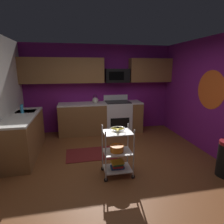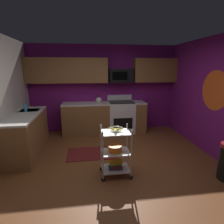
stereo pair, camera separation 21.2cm
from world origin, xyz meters
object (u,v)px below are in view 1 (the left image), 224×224
(mixing_bowl_large, at_px, (117,148))
(book_stack, at_px, (117,165))
(rolling_cart, at_px, (117,152))
(kettle, at_px, (95,100))
(dish_soap_bottle, at_px, (22,109))
(microwave, at_px, (117,76))
(fruit_bowl, at_px, (118,129))
(oven_range, at_px, (118,116))

(mixing_bowl_large, xyz_separation_m, book_stack, (0.01, 0.00, -0.32))
(rolling_cart, relative_size, mixing_bowl_large, 3.63)
(rolling_cart, height_order, kettle, kettle)
(kettle, height_order, dish_soap_bottle, kettle)
(microwave, height_order, kettle, microwave)
(rolling_cart, height_order, book_stack, rolling_cart)
(fruit_bowl, xyz_separation_m, book_stack, (-0.00, 0.00, -0.68))
(rolling_cart, xyz_separation_m, kettle, (-0.13, 2.37, 0.54))
(dish_soap_bottle, bearing_deg, fruit_bowl, -36.81)
(oven_range, distance_m, mixing_bowl_large, 2.43)
(rolling_cart, bearing_deg, microwave, 77.68)
(mixing_bowl_large, bearing_deg, fruit_bowl, -0.00)
(rolling_cart, xyz_separation_m, dish_soap_bottle, (-1.90, 1.42, 0.57))
(rolling_cart, bearing_deg, book_stack, 97.13)
(rolling_cart, relative_size, kettle, 3.47)
(fruit_bowl, bearing_deg, microwave, 77.68)
(rolling_cart, distance_m, mixing_bowl_large, 0.07)
(kettle, bearing_deg, fruit_bowl, -86.82)
(book_stack, relative_size, dish_soap_bottle, 1.23)
(oven_range, distance_m, dish_soap_bottle, 2.67)
(rolling_cart, distance_m, fruit_bowl, 0.42)
(rolling_cart, xyz_separation_m, mixing_bowl_large, (-0.01, 0.00, 0.07))
(microwave, distance_m, dish_soap_bottle, 2.74)
(microwave, distance_m, kettle, 0.98)
(dish_soap_bottle, bearing_deg, microwave, 23.35)
(mixing_bowl_large, bearing_deg, rolling_cart, -0.00)
(kettle, bearing_deg, mixing_bowl_large, -87.09)
(fruit_bowl, distance_m, kettle, 2.37)
(mixing_bowl_large, bearing_deg, kettle, 92.91)
(book_stack, xyz_separation_m, kettle, (-0.13, 2.37, 0.80))
(oven_range, relative_size, kettle, 4.17)
(book_stack, bearing_deg, microwave, 77.68)
(microwave, bearing_deg, oven_range, -89.74)
(oven_range, relative_size, dish_soap_bottle, 5.50)
(microwave, xyz_separation_m, book_stack, (-0.54, -2.47, -1.50))
(microwave, relative_size, kettle, 2.65)
(book_stack, bearing_deg, dish_soap_bottle, 143.19)
(microwave, xyz_separation_m, rolling_cart, (-0.54, -2.47, -1.25))
(fruit_bowl, relative_size, dish_soap_bottle, 1.36)
(dish_soap_bottle, bearing_deg, book_stack, -36.81)
(oven_range, bearing_deg, book_stack, -102.86)
(fruit_bowl, height_order, mixing_bowl_large, fruit_bowl)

